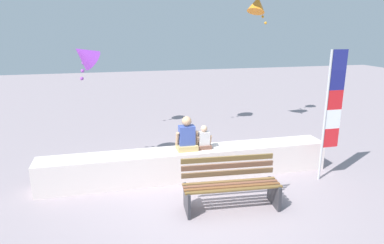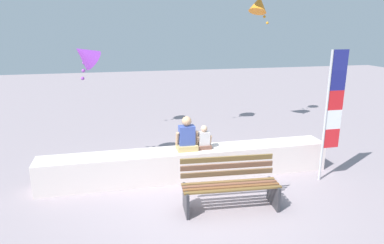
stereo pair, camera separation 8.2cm
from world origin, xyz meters
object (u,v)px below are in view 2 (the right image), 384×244
at_px(park_bench, 230,185).
at_px(person_child, 204,139).
at_px(kite_orange, 259,4).
at_px(kite_purple, 85,55).
at_px(flag_banner, 332,107).
at_px(person_adult, 187,137).

bearing_deg(park_bench, person_child, 94.36).
height_order(kite_orange, kite_purple, kite_orange).
distance_m(flag_banner, kite_orange, 4.67).
relative_size(park_bench, kite_orange, 1.97).
distance_m(person_adult, person_child, 0.38).
xyz_separation_m(kite_orange, kite_purple, (-4.92, -2.36, -1.22)).
bearing_deg(kite_orange, flag_banner, -91.35).
distance_m(park_bench, person_child, 1.46).
xyz_separation_m(park_bench, kite_purple, (-2.46, 2.40, 2.15)).
xyz_separation_m(person_adult, kite_orange, (2.93, 3.36, 2.88)).
xyz_separation_m(park_bench, kite_orange, (2.45, 4.76, 3.37)).
bearing_deg(person_adult, person_child, 0.04).
distance_m(flag_banner, kite_purple, 5.23).
relative_size(person_adult, kite_orange, 0.81).
relative_size(flag_banner, kite_orange, 3.05).
relative_size(person_child, kite_purple, 0.56).
relative_size(person_adult, flag_banner, 0.27).
xyz_separation_m(flag_banner, kite_orange, (0.10, 4.12, 2.21)).
distance_m(person_adult, kite_purple, 2.77).
bearing_deg(park_bench, kite_orange, 62.72).
distance_m(park_bench, kite_purple, 4.06).
xyz_separation_m(flag_banner, kite_purple, (-4.82, 1.76, 0.99)).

